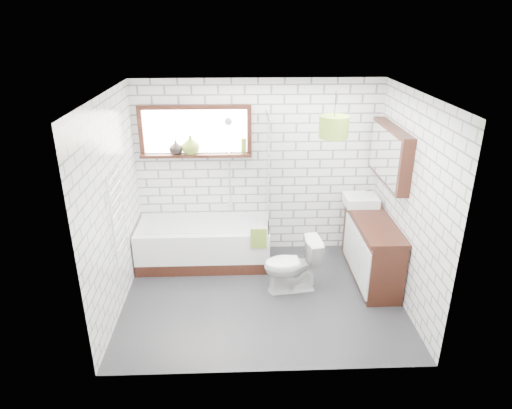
{
  "coord_description": "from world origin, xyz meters",
  "views": [
    {
      "loc": [
        -0.27,
        -4.82,
        3.28
      ],
      "look_at": [
        -0.07,
        0.25,
        1.15
      ],
      "focal_mm": 32.0,
      "sensor_mm": 36.0,
      "label": 1
    }
  ],
  "objects_px": {
    "vanity": "(371,248)",
    "basin": "(361,200)",
    "bathtub": "(204,243)",
    "toilet": "(292,265)",
    "pendant": "(334,127)"
  },
  "relations": [
    {
      "from": "bathtub",
      "to": "toilet",
      "type": "height_order",
      "value": "toilet"
    },
    {
      "from": "toilet",
      "to": "pendant",
      "type": "bearing_deg",
      "value": 91.79
    },
    {
      "from": "vanity",
      "to": "basin",
      "type": "height_order",
      "value": "basin"
    },
    {
      "from": "bathtub",
      "to": "basin",
      "type": "distance_m",
      "value": 2.27
    },
    {
      "from": "basin",
      "to": "bathtub",
      "type": "bearing_deg",
      "value": -179.15
    },
    {
      "from": "vanity",
      "to": "basin",
      "type": "xyz_separation_m",
      "value": [
        -0.06,
        0.5,
        0.48
      ]
    },
    {
      "from": "bathtub",
      "to": "toilet",
      "type": "bearing_deg",
      "value": -33.36
    },
    {
      "from": "bathtub",
      "to": "toilet",
      "type": "distance_m",
      "value": 1.39
    },
    {
      "from": "bathtub",
      "to": "vanity",
      "type": "relative_size",
      "value": 1.24
    },
    {
      "from": "bathtub",
      "to": "pendant",
      "type": "relative_size",
      "value": 5.41
    },
    {
      "from": "bathtub",
      "to": "basin",
      "type": "relative_size",
      "value": 4.08
    },
    {
      "from": "bathtub",
      "to": "vanity",
      "type": "xyz_separation_m",
      "value": [
        2.24,
        -0.47,
        0.13
      ]
    },
    {
      "from": "basin",
      "to": "toilet",
      "type": "relative_size",
      "value": 0.62
    },
    {
      "from": "basin",
      "to": "pendant",
      "type": "xyz_separation_m",
      "value": [
        -0.6,
        -0.73,
        1.2
      ]
    },
    {
      "from": "basin",
      "to": "pendant",
      "type": "distance_m",
      "value": 1.53
    }
  ]
}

